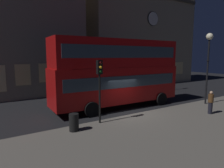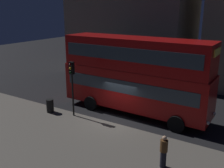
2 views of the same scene
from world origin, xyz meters
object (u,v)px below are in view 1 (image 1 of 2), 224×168
pedestrian (211,102)px  traffic_light_far_side (171,68)px  traffic_light_near_kerb (100,78)px  street_lamp (209,50)px  double_decker_bus (118,70)px  litter_bin (74,122)px

pedestrian → traffic_light_far_side: bearing=112.7°
traffic_light_near_kerb → traffic_light_far_side: traffic_light_near_kerb is taller
traffic_light_near_kerb → street_lamp: street_lamp is taller
double_decker_bus → pedestrian: size_ratio=6.67×
street_lamp → pedestrian: 5.00m
double_decker_bus → pedestrian: double_decker_bus is taller
traffic_light_near_kerb → litter_bin: 3.02m
traffic_light_near_kerb → traffic_light_far_side: size_ratio=1.01×
traffic_light_far_side → litter_bin: bearing=27.1°
traffic_light_far_side → street_lamp: bearing=67.5°
double_decker_bus → pedestrian: (4.40, -5.49, -2.16)m
traffic_light_far_side → litter_bin: traffic_light_far_side is taller
double_decker_bus → traffic_light_near_kerb: (-3.32, -2.94, -0.20)m
street_lamp → litter_bin: street_lamp is taller
pedestrian → litter_bin: 9.85m
traffic_light_near_kerb → pedestrian: size_ratio=2.35×
litter_bin → traffic_light_near_kerb: bearing=12.1°
traffic_light_far_side → litter_bin: 17.12m
street_lamp → litter_bin: (-12.18, 0.13, -4.15)m
litter_bin → traffic_light_far_side: bearing=23.7°
street_lamp → pedestrian: size_ratio=3.64×
traffic_light_far_side → street_lamp: 7.98m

